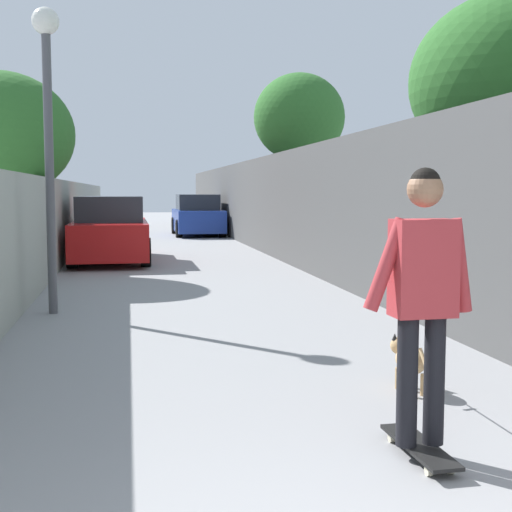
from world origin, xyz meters
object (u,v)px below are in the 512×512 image
object	(u,v)px
tree_right_mid	(299,118)
car_far	(198,216)
dog	(409,359)
car_near	(110,231)
lamp_post	(48,105)
skateboard	(419,447)
tree_left_far	(0,135)
person_skateboarder	(423,285)
tree_right_distant	(508,83)

from	to	relation	value
tree_right_mid	car_far	size ratio (longest dim) A/B	1.32
dog	car_near	size ratio (longest dim) A/B	0.39
lamp_post	car_near	bearing A→B (deg)	-4.85
skateboard	car_far	world-z (taller)	car_far
car_near	car_far	xyz separation A→B (m)	(9.49, -2.99, -0.00)
lamp_post	skateboard	distance (m)	6.96
lamp_post	car_far	bearing A→B (deg)	-12.24
skateboard	car_far	distance (m)	22.35
tree_left_far	person_skateboarder	bearing A→B (deg)	-158.03
tree_left_far	skateboard	world-z (taller)	tree_left_far
tree_left_far	car_near	world-z (taller)	tree_left_far
tree_right_distant	dog	bearing A→B (deg)	141.19
skateboard	car_near	distance (m)	13.04
person_skateboarder	car_near	world-z (taller)	person_skateboarder
tree_right_mid	person_skateboarder	bearing A→B (deg)	168.74
tree_right_mid	dog	distance (m)	15.72
skateboard	dog	bearing A→B (deg)	-20.02
person_skateboarder	car_far	xyz separation A→B (m)	(22.32, -0.80, -0.38)
tree_right_mid	skateboard	distance (m)	17.18
tree_left_far	car_near	size ratio (longest dim) A/B	0.93
lamp_post	person_skateboarder	size ratio (longest dim) A/B	2.37
tree_right_distant	lamp_post	size ratio (longest dim) A/B	1.07
tree_right_mid	tree_left_far	distance (m)	9.65
lamp_post	dog	size ratio (longest dim) A/B	2.43
skateboard	car_far	size ratio (longest dim) A/B	0.21
tree_right_distant	car_near	world-z (taller)	tree_right_distant
person_skateboarder	dog	world-z (taller)	person_skateboarder
tree_left_far	car_near	xyz separation A→B (m)	(2.39, -2.01, -2.04)
tree_left_far	tree_right_mid	bearing A→B (deg)	-51.28
skateboard	tree_left_far	bearing A→B (deg)	21.97
dog	car_far	distance (m)	20.95
skateboard	person_skateboarder	distance (m)	1.02
tree_left_far	dog	size ratio (longest dim) A/B	2.38
dog	car_far	xyz separation A→B (m)	(20.94, -0.29, 0.44)
tree_right_mid	tree_left_far	xyz separation A→B (m)	(-6.00, 7.48, -1.06)
car_near	car_far	distance (m)	9.95
tree_right_mid	dog	size ratio (longest dim) A/B	3.07
tree_right_mid	tree_right_distant	bearing A→B (deg)	-179.54
tree_left_far	car_far	distance (m)	13.06
tree_right_distant	lamp_post	xyz separation A→B (m)	(0.82, 6.16, -0.32)
car_near	person_skateboarder	bearing A→B (deg)	-170.28
tree_right_distant	dog	xyz separation A→B (m)	(-3.56, 2.86, -2.86)
skateboard	car_far	xyz separation A→B (m)	(22.32, -0.80, 0.65)
lamp_post	tree_right_mid	bearing A→B (deg)	-29.61
lamp_post	tree_right_distant	bearing A→B (deg)	-97.57
lamp_post	dog	distance (m)	6.04
car_near	car_far	size ratio (longest dim) A/B	1.10
tree_left_far	person_skateboarder	xyz separation A→B (m)	(-10.44, -4.21, -1.67)
car_near	car_far	world-z (taller)	same
skateboard	car_far	bearing A→B (deg)	-2.04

